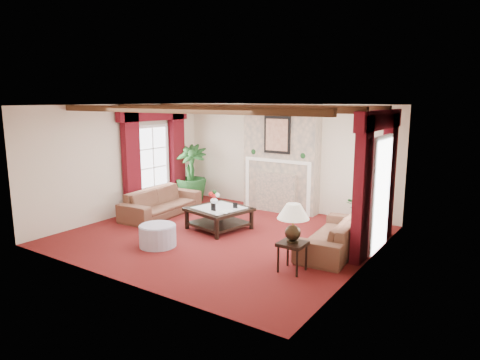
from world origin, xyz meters
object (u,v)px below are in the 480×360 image
Objects in this scene: sofa_left at (161,198)px; potted_palm at (191,186)px; coffee_table at (219,218)px; sofa_right at (334,229)px; ottoman at (158,236)px; side_table at (292,257)px.

sofa_left is 1.25× the size of potted_palm.
sofa_left is at bearing -171.60° from coffee_table.
sofa_right is 3.10× the size of ottoman.
coffee_table is (-2.61, -0.13, -0.19)m from sofa_right.
coffee_table is (1.86, -0.13, -0.20)m from sofa_left.
potted_palm reaches higher than sofa_left.
coffee_table is at bearing 78.36° from ottoman.
sofa_left is 3.17× the size of ottoman.
potted_palm reaches higher than sofa_right.
sofa_right is at bearing -94.43° from sofa_left.
sofa_left reaches higher than coffee_table.
sofa_right reaches higher than ottoman.
coffee_table is (2.21, -1.67, -0.21)m from potted_palm.
ottoman is at bearing -172.81° from side_table.
sofa_left is 4.47m from sofa_right.
potted_palm is 3.58× the size of side_table.
sofa_right is 5.06m from potted_palm.
sofa_left reaches higher than sofa_right.
sofa_right is at bearing 30.06° from ottoman.
potted_palm is at bearing 8.41° from sofa_left.
potted_palm is (-0.35, 1.54, 0.01)m from sofa_left.
sofa_right is 1.91× the size of coffee_table.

